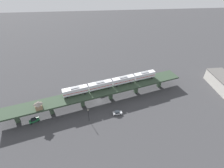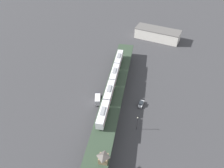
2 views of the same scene
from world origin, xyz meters
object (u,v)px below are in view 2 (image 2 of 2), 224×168
object	(u,v)px
delivery_truck	(98,98)
street_lamp	(137,122)
subway_train	(112,82)
street_car_silver	(141,104)
signal_hut	(103,158)
warehouse_building	(157,34)

from	to	relation	value
delivery_truck	street_lamp	world-z (taller)	street_lamp
subway_train	street_car_silver	world-z (taller)	subway_train
street_car_silver	delivery_truck	bearing A→B (deg)	-161.42
signal_hut	street_car_silver	world-z (taller)	signal_hut
delivery_truck	street_lamp	size ratio (longest dim) A/B	1.07
signal_hut	street_lamp	bearing A→B (deg)	81.32
street_car_silver	street_lamp	size ratio (longest dim) A/B	0.65
delivery_truck	subway_train	bearing A→B (deg)	46.66
street_car_silver	delivery_truck	world-z (taller)	delivery_truck
warehouse_building	street_lamp	bearing A→B (deg)	-78.85
warehouse_building	signal_hut	bearing A→B (deg)	-83.16
street_lamp	delivery_truck	bearing A→B (deg)	161.49
subway_train	warehouse_building	size ratio (longest dim) A/B	1.70
signal_hut	street_car_silver	size ratio (longest dim) A/B	0.88
signal_hut	delivery_truck	xyz separation A→B (m)	(-18.09, 28.54, -6.64)
subway_train	street_car_silver	xyz separation A→B (m)	(13.66, 1.22, -8.20)
subway_train	street_lamp	size ratio (longest dim) A/B	7.01
subway_train	signal_hut	bearing A→B (deg)	-68.15
street_car_silver	warehouse_building	distance (m)	63.54
delivery_truck	signal_hut	bearing A→B (deg)	-57.63
subway_train	street_car_silver	bearing A→B (deg)	5.09
street_lamp	warehouse_building	xyz separation A→B (m)	(-14.92, 75.68, -0.70)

